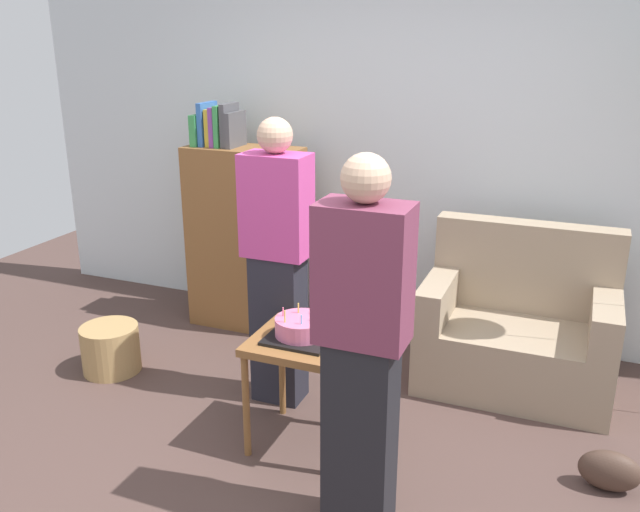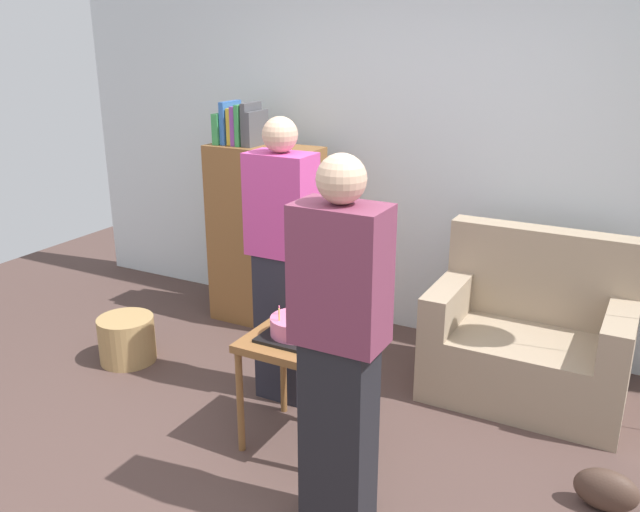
% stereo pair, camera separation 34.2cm
% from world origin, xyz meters
% --- Properties ---
extents(ground_plane, '(8.00, 8.00, 0.00)m').
position_xyz_m(ground_plane, '(0.00, 0.00, 0.00)').
color(ground_plane, '#4C3833').
extents(wall_back, '(6.00, 0.10, 2.70)m').
position_xyz_m(wall_back, '(0.00, 2.05, 1.35)').
color(wall_back, silver).
rests_on(wall_back, ground_plane).
extents(couch, '(1.10, 0.70, 0.96)m').
position_xyz_m(couch, '(0.80, 1.45, 0.34)').
color(couch, gray).
rests_on(couch, ground_plane).
extents(bookshelf, '(0.80, 0.36, 1.59)m').
position_xyz_m(bookshelf, '(-1.12, 1.63, 0.68)').
color(bookshelf, brown).
rests_on(bookshelf, ground_plane).
extents(side_table, '(0.48, 0.48, 0.60)m').
position_xyz_m(side_table, '(-0.15, 0.39, 0.51)').
color(side_table, brown).
rests_on(side_table, ground_plane).
extents(birthday_cake, '(0.32, 0.32, 0.17)m').
position_xyz_m(birthday_cake, '(-0.15, 0.39, 0.65)').
color(birthday_cake, black).
rests_on(birthday_cake, side_table).
extents(person_blowing_candles, '(0.36, 0.22, 1.63)m').
position_xyz_m(person_blowing_candles, '(-0.45, 0.76, 0.83)').
color(person_blowing_candles, '#23232D').
rests_on(person_blowing_candles, ground_plane).
extents(person_holding_cake, '(0.36, 0.22, 1.63)m').
position_xyz_m(person_holding_cake, '(0.32, -0.08, 0.83)').
color(person_holding_cake, black).
rests_on(person_holding_cake, ground_plane).
extents(wicker_basket, '(0.36, 0.36, 0.30)m').
position_xyz_m(wicker_basket, '(-1.58, 0.65, 0.15)').
color(wicker_basket, '#A88451').
rests_on(wicker_basket, ground_plane).
extents(handbag, '(0.28, 0.14, 0.20)m').
position_xyz_m(handbag, '(1.33, 0.57, 0.10)').
color(handbag, '#473328').
rests_on(handbag, ground_plane).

